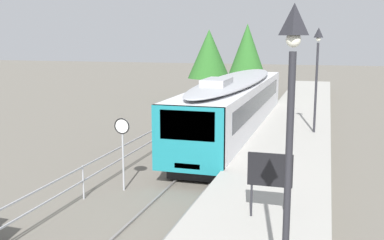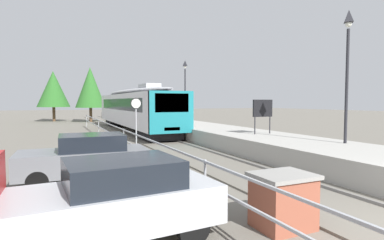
{
  "view_description": "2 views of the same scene",
  "coord_description": "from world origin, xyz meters",
  "px_view_note": "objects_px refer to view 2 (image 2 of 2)",
  "views": [
    {
      "loc": [
        4.91,
        -1.92,
        5.7
      ],
      "look_at": [
        -1.0,
        17.93,
        2.0
      ],
      "focal_mm": 42.73,
      "sensor_mm": 36.0,
      "label": 1
    },
    {
      "loc": [
        -6.52,
        -3.39,
        2.59
      ],
      "look_at": [
        0.4,
        11.93,
        1.6
      ],
      "focal_mm": 29.11,
      "sensor_mm": 36.0,
      "label": 2
    }
  ],
  "objects_px": {
    "platform_lamp_near_end": "(348,51)",
    "commuter_train": "(134,107)",
    "platform_notice_board": "(263,109)",
    "parked_hatchback_grey": "(86,157)",
    "speed_limit_sign": "(136,110)",
    "parked_hatchback_silver": "(112,200)",
    "brick_utility_cabinet": "(283,200)",
    "platform_lamp_mid_platform": "(185,79)"
  },
  "relations": [
    {
      "from": "platform_lamp_near_end",
      "to": "commuter_train",
      "type": "bearing_deg",
      "value": 103.89
    },
    {
      "from": "platform_notice_board",
      "to": "parked_hatchback_grey",
      "type": "xyz_separation_m",
      "value": [
        -9.1,
        -2.8,
        -1.4
      ]
    },
    {
      "from": "speed_limit_sign",
      "to": "parked_hatchback_silver",
      "type": "xyz_separation_m",
      "value": [
        -3.21,
        -10.96,
        -1.33
      ]
    },
    {
      "from": "brick_utility_cabinet",
      "to": "speed_limit_sign",
      "type": "bearing_deg",
      "value": 90.41
    },
    {
      "from": "parked_hatchback_grey",
      "to": "brick_utility_cabinet",
      "type": "bearing_deg",
      "value": -59.43
    },
    {
      "from": "platform_lamp_mid_platform",
      "to": "brick_utility_cabinet",
      "type": "distance_m",
      "value": 22.06
    },
    {
      "from": "parked_hatchback_grey",
      "to": "platform_lamp_mid_platform",
      "type": "bearing_deg",
      "value": 56.69
    },
    {
      "from": "platform_lamp_mid_platform",
      "to": "commuter_train",
      "type": "bearing_deg",
      "value": 167.66
    },
    {
      "from": "platform_notice_board",
      "to": "speed_limit_sign",
      "type": "xyz_separation_m",
      "value": [
        -5.89,
        3.36,
        -0.06
      ]
    },
    {
      "from": "platform_lamp_mid_platform",
      "to": "brick_utility_cabinet",
      "type": "bearing_deg",
      "value": -107.75
    },
    {
      "from": "brick_utility_cabinet",
      "to": "parked_hatchback_silver",
      "type": "distance_m",
      "value": 3.39
    },
    {
      "from": "platform_lamp_mid_platform",
      "to": "platform_notice_board",
      "type": "bearing_deg",
      "value": -93.74
    },
    {
      "from": "platform_lamp_near_end",
      "to": "platform_lamp_mid_platform",
      "type": "bearing_deg",
      "value": 90.0
    },
    {
      "from": "platform_notice_board",
      "to": "parked_hatchback_grey",
      "type": "bearing_deg",
      "value": -162.88
    },
    {
      "from": "commuter_train",
      "to": "platform_lamp_mid_platform",
      "type": "xyz_separation_m",
      "value": [
        4.36,
        -0.95,
        2.48
      ]
    },
    {
      "from": "platform_lamp_near_end",
      "to": "platform_notice_board",
      "type": "height_order",
      "value": "platform_lamp_near_end"
    },
    {
      "from": "brick_utility_cabinet",
      "to": "commuter_train",
      "type": "bearing_deg",
      "value": 84.06
    },
    {
      "from": "platform_lamp_near_end",
      "to": "speed_limit_sign",
      "type": "distance_m",
      "value": 10.55
    },
    {
      "from": "platform_notice_board",
      "to": "brick_utility_cabinet",
      "type": "height_order",
      "value": "platform_notice_board"
    },
    {
      "from": "commuter_train",
      "to": "platform_notice_board",
      "type": "height_order",
      "value": "commuter_train"
    },
    {
      "from": "speed_limit_sign",
      "to": "parked_hatchback_silver",
      "type": "distance_m",
      "value": 11.5
    },
    {
      "from": "platform_notice_board",
      "to": "brick_utility_cabinet",
      "type": "xyz_separation_m",
      "value": [
        -5.81,
        -8.38,
        -1.61
      ]
    },
    {
      "from": "platform_lamp_near_end",
      "to": "platform_notice_board",
      "type": "relative_size",
      "value": 2.97
    },
    {
      "from": "speed_limit_sign",
      "to": "brick_utility_cabinet",
      "type": "bearing_deg",
      "value": -89.59
    },
    {
      "from": "parked_hatchback_grey",
      "to": "platform_notice_board",
      "type": "bearing_deg",
      "value": 17.12
    },
    {
      "from": "platform_lamp_near_end",
      "to": "brick_utility_cabinet",
      "type": "relative_size",
      "value": 4.42
    },
    {
      "from": "parked_hatchback_silver",
      "to": "parked_hatchback_grey",
      "type": "bearing_deg",
      "value": 90.0
    },
    {
      "from": "platform_notice_board",
      "to": "parked_hatchback_silver",
      "type": "relative_size",
      "value": 0.44
    },
    {
      "from": "platform_lamp_mid_platform",
      "to": "platform_notice_board",
      "type": "relative_size",
      "value": 2.97
    },
    {
      "from": "commuter_train",
      "to": "platform_notice_board",
      "type": "relative_size",
      "value": 10.37
    },
    {
      "from": "parked_hatchback_silver",
      "to": "parked_hatchback_grey",
      "type": "height_order",
      "value": "same"
    },
    {
      "from": "platform_lamp_mid_platform",
      "to": "parked_hatchback_grey",
      "type": "relative_size",
      "value": 1.32
    },
    {
      "from": "speed_limit_sign",
      "to": "platform_lamp_mid_platform",
      "type": "bearing_deg",
      "value": 53.09
    },
    {
      "from": "platform_notice_board",
      "to": "parked_hatchback_grey",
      "type": "height_order",
      "value": "platform_notice_board"
    },
    {
      "from": "commuter_train",
      "to": "platform_lamp_mid_platform",
      "type": "distance_m",
      "value": 5.1
    },
    {
      "from": "brick_utility_cabinet",
      "to": "parked_hatchback_silver",
      "type": "height_order",
      "value": "parked_hatchback_silver"
    },
    {
      "from": "parked_hatchback_silver",
      "to": "speed_limit_sign",
      "type": "bearing_deg",
      "value": 73.67
    },
    {
      "from": "parked_hatchback_silver",
      "to": "parked_hatchback_grey",
      "type": "distance_m",
      "value": 4.8
    },
    {
      "from": "brick_utility_cabinet",
      "to": "parked_hatchback_silver",
      "type": "xyz_separation_m",
      "value": [
        -3.3,
        0.78,
        0.22
      ]
    },
    {
      "from": "speed_limit_sign",
      "to": "parked_hatchback_grey",
      "type": "relative_size",
      "value": 0.69
    },
    {
      "from": "platform_lamp_mid_platform",
      "to": "parked_hatchback_silver",
      "type": "bearing_deg",
      "value": -116.49
    },
    {
      "from": "commuter_train",
      "to": "brick_utility_cabinet",
      "type": "relative_size",
      "value": 15.42
    }
  ]
}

